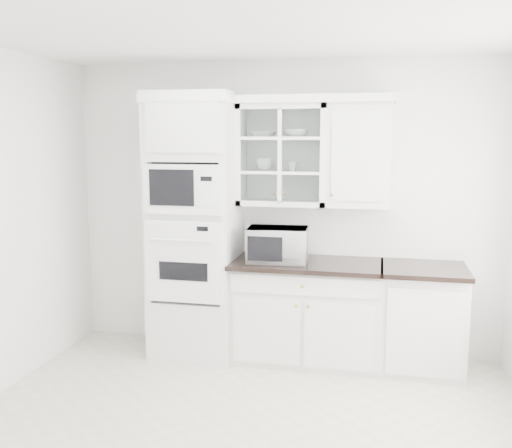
# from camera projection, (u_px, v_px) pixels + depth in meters

# --- Properties ---
(ground) EXTENTS (4.00, 3.50, 0.01)m
(ground) POSITION_uv_depth(u_px,v_px,m) (237.00, 436.00, 3.86)
(ground) COLOR beige
(ground) RESTS_ON ground
(room_shell) EXTENTS (4.00, 3.50, 2.70)m
(room_shell) POSITION_uv_depth(u_px,v_px,m) (251.00, 170.00, 4.01)
(room_shell) COLOR white
(room_shell) RESTS_ON ground
(oven_column) EXTENTS (0.76, 0.68, 2.40)m
(oven_column) POSITION_uv_depth(u_px,v_px,m) (195.00, 227.00, 5.21)
(oven_column) COLOR silver
(oven_column) RESTS_ON ground
(base_cabinet_run) EXTENTS (1.32, 0.67, 0.92)m
(base_cabinet_run) POSITION_uv_depth(u_px,v_px,m) (307.00, 311.00, 5.13)
(base_cabinet_run) COLOR silver
(base_cabinet_run) RESTS_ON ground
(extra_base_cabinet) EXTENTS (0.72, 0.67, 0.92)m
(extra_base_cabinet) POSITION_uv_depth(u_px,v_px,m) (422.00, 318.00, 4.92)
(extra_base_cabinet) COLOR silver
(extra_base_cabinet) RESTS_ON ground
(upper_cabinet_glass) EXTENTS (0.80, 0.33, 0.90)m
(upper_cabinet_glass) POSITION_uv_depth(u_px,v_px,m) (283.00, 155.00, 5.11)
(upper_cabinet_glass) COLOR silver
(upper_cabinet_glass) RESTS_ON room_shell
(upper_cabinet_solid) EXTENTS (0.55, 0.33, 0.90)m
(upper_cabinet_solid) POSITION_uv_depth(u_px,v_px,m) (359.00, 156.00, 4.96)
(upper_cabinet_solid) COLOR silver
(upper_cabinet_solid) RESTS_ON room_shell
(crown_molding) EXTENTS (2.14, 0.38, 0.07)m
(crown_molding) POSITION_uv_depth(u_px,v_px,m) (271.00, 100.00, 5.03)
(crown_molding) COLOR white
(crown_molding) RESTS_ON room_shell
(countertop_microwave) EXTENTS (0.55, 0.47, 0.30)m
(countertop_microwave) POSITION_uv_depth(u_px,v_px,m) (278.00, 244.00, 5.04)
(countertop_microwave) COLOR white
(countertop_microwave) RESTS_ON base_cabinet_run
(bowl_a) EXTENTS (0.26, 0.26, 0.06)m
(bowl_a) POSITION_uv_depth(u_px,v_px,m) (264.00, 134.00, 5.10)
(bowl_a) COLOR white
(bowl_a) RESTS_ON upper_cabinet_glass
(bowl_b) EXTENTS (0.25, 0.25, 0.07)m
(bowl_b) POSITION_uv_depth(u_px,v_px,m) (296.00, 133.00, 5.04)
(bowl_b) COLOR white
(bowl_b) RESTS_ON upper_cabinet_glass
(cup_a) EXTENTS (0.16, 0.16, 0.11)m
(cup_a) POSITION_uv_depth(u_px,v_px,m) (264.00, 164.00, 5.15)
(cup_a) COLOR white
(cup_a) RESTS_ON upper_cabinet_glass
(cup_b) EXTENTS (0.10, 0.10, 0.08)m
(cup_b) POSITION_uv_depth(u_px,v_px,m) (292.00, 166.00, 5.10)
(cup_b) COLOR white
(cup_b) RESTS_ON upper_cabinet_glass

